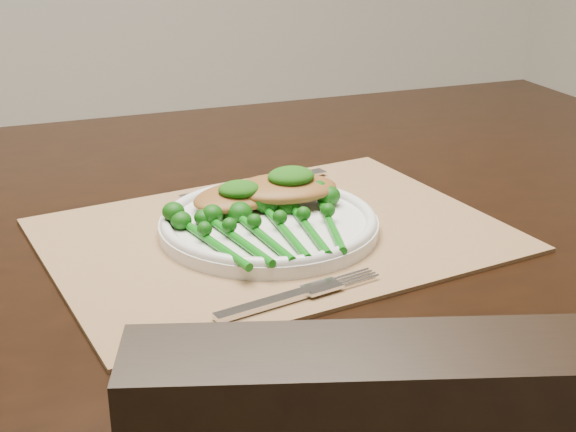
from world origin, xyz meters
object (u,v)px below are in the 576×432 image
object	(u,v)px
dinner_plate	(269,223)
chicken_fillet_left	(238,196)
placemat	(275,235)
broccolini_bundle	(274,234)

from	to	relation	value
dinner_plate	chicken_fillet_left	bearing A→B (deg)	110.94
placemat	broccolini_bundle	world-z (taller)	broccolini_bundle
placemat	broccolini_bundle	bearing A→B (deg)	-118.33
placemat	broccolini_bundle	size ratio (longest dim) A/B	2.70
dinner_plate	chicken_fillet_left	size ratio (longest dim) A/B	2.13
dinner_plate	broccolini_bundle	size ratio (longest dim) A/B	1.35
placemat	dinner_plate	world-z (taller)	dinner_plate
dinner_plate	chicken_fillet_left	xyz separation A→B (m)	(-0.02, 0.05, 0.01)
dinner_plate	broccolini_bundle	xyz separation A→B (m)	(-0.01, -0.05, 0.01)
placemat	dinner_plate	distance (m)	0.02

